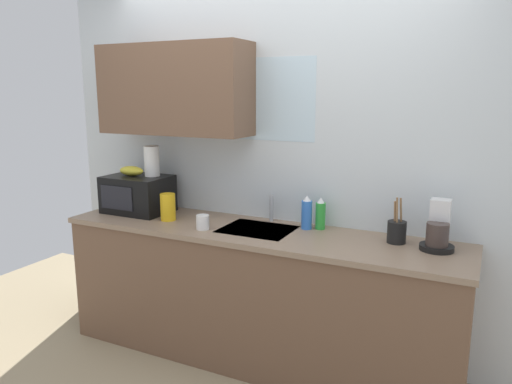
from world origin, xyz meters
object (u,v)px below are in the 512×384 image
at_px(microwave, 138,194).
at_px(mug_white, 203,222).
at_px(paper_towel_roll, 152,161).
at_px(dish_soap_bottle_blue, 307,213).
at_px(banana_bunch, 132,171).
at_px(coffee_maker, 438,231).
at_px(cereal_canister, 168,207).
at_px(utensil_crock, 397,231).
at_px(dish_soap_bottle_green, 320,214).

xyz_separation_m(microwave, mug_white, (0.68, -0.19, -0.09)).
height_order(paper_towel_roll, dish_soap_bottle_blue, paper_towel_roll).
xyz_separation_m(banana_bunch, dish_soap_bottle_blue, (1.33, 0.12, -0.20)).
xyz_separation_m(microwave, coffee_maker, (2.09, 0.06, -0.03)).
xyz_separation_m(banana_bunch, coffee_maker, (2.14, 0.06, -0.20)).
height_order(microwave, dish_soap_bottle_blue, microwave).
bearing_deg(cereal_canister, utensil_crock, 6.37).
relative_size(microwave, coffee_maker, 1.64).
bearing_deg(banana_bunch, microwave, -1.80).
bearing_deg(coffee_maker, banana_bunch, -178.44).
bearing_deg(paper_towel_roll, utensil_crock, 0.64).
xyz_separation_m(banana_bunch, dish_soap_bottle_green, (1.41, 0.15, -0.21)).
height_order(dish_soap_bottle_blue, dish_soap_bottle_green, dish_soap_bottle_blue).
height_order(dish_soap_bottle_green, mug_white, dish_soap_bottle_green).
relative_size(mug_white, utensil_crock, 0.34).
xyz_separation_m(paper_towel_roll, coffee_maker, (1.99, 0.01, -0.28)).
height_order(microwave, banana_bunch, banana_bunch).
bearing_deg(dish_soap_bottle_blue, microwave, -174.71).
relative_size(banana_bunch, mug_white, 2.11).
xyz_separation_m(coffee_maker, dish_soap_bottle_green, (-0.73, 0.09, -0.01)).
bearing_deg(banana_bunch, paper_towel_roll, 18.43).
xyz_separation_m(coffee_maker, cereal_canister, (-1.75, -0.16, -0.01)).
height_order(banana_bunch, mug_white, banana_bunch).
distance_m(paper_towel_roll, cereal_canister, 0.40).
distance_m(banana_bunch, dish_soap_bottle_blue, 1.35).
bearing_deg(banana_bunch, dish_soap_bottle_blue, 5.02).
bearing_deg(dish_soap_bottle_blue, dish_soap_bottle_green, 23.72).
xyz_separation_m(coffee_maker, utensil_crock, (-0.23, 0.01, -0.03)).
bearing_deg(dish_soap_bottle_blue, cereal_canister, -166.99).
bearing_deg(utensil_crock, cereal_canister, -173.63).
relative_size(microwave, banana_bunch, 2.30).
distance_m(dish_soap_bottle_green, utensil_crock, 0.51).
bearing_deg(coffee_maker, utensil_crock, 177.14).
relative_size(microwave, dish_soap_bottle_green, 2.20).
height_order(paper_towel_roll, coffee_maker, paper_towel_roll).
bearing_deg(paper_towel_roll, coffee_maker, 0.24).
bearing_deg(coffee_maker, dish_soap_bottle_blue, 175.87).
height_order(paper_towel_roll, cereal_canister, paper_towel_roll).
xyz_separation_m(coffee_maker, dish_soap_bottle_blue, (-0.81, 0.06, -0.00)).
xyz_separation_m(dish_soap_bottle_blue, cereal_canister, (-0.94, -0.22, -0.01)).
bearing_deg(mug_white, coffee_maker, 9.98).
relative_size(dish_soap_bottle_blue, dish_soap_bottle_green, 1.06).
relative_size(microwave, paper_towel_roll, 2.09).
height_order(paper_towel_roll, mug_white, paper_towel_roll).
height_order(banana_bunch, utensil_crock, banana_bunch).
xyz_separation_m(paper_towel_roll, utensil_crock, (1.76, 0.02, -0.31)).
distance_m(microwave, paper_towel_roll, 0.27).
distance_m(dish_soap_bottle_blue, utensil_crock, 0.58).
height_order(coffee_maker, utensil_crock, coffee_maker).
bearing_deg(microwave, coffee_maker, 1.64).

